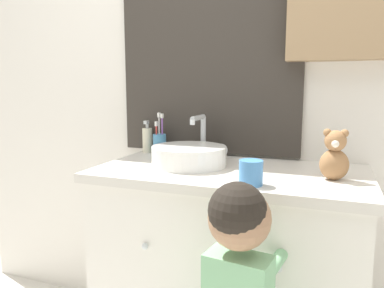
% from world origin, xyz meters
% --- Properties ---
extents(wall_back, '(3.20, 0.18, 2.50)m').
position_xyz_m(wall_back, '(0.02, 0.62, 1.29)').
color(wall_back, silver).
rests_on(wall_back, ground_plane).
extents(vanity_counter, '(1.05, 0.57, 0.88)m').
position_xyz_m(vanity_counter, '(0.00, 0.31, 0.44)').
color(vanity_counter, silver).
rests_on(vanity_counter, ground_plane).
extents(sink_basin, '(0.31, 0.36, 0.20)m').
position_xyz_m(sink_basin, '(-0.17, 0.33, 0.92)').
color(sink_basin, white).
rests_on(sink_basin, vanity_counter).
extents(toothbrush_holder, '(0.06, 0.06, 0.20)m').
position_xyz_m(toothbrush_holder, '(-0.40, 0.51, 0.94)').
color(toothbrush_holder, '#4C93C6').
rests_on(toothbrush_holder, vanity_counter).
extents(soap_dispenser, '(0.05, 0.05, 0.16)m').
position_xyz_m(soap_dispenser, '(-0.48, 0.54, 0.94)').
color(soap_dispenser, beige).
rests_on(soap_dispenser, vanity_counter).
extents(teddy_bear, '(0.10, 0.08, 0.18)m').
position_xyz_m(teddy_bear, '(0.39, 0.28, 0.97)').
color(teddy_bear, '#9E7047').
rests_on(teddy_bear, vanity_counter).
extents(drinking_cup, '(0.08, 0.08, 0.08)m').
position_xyz_m(drinking_cup, '(0.13, 0.10, 0.92)').
color(drinking_cup, '#4789D1').
rests_on(drinking_cup, vanity_counter).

